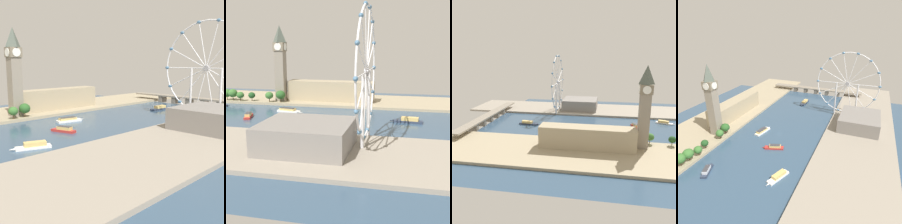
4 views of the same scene
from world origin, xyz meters
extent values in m
plane|color=#334C66|center=(0.00, 0.00, 0.00)|extent=(377.19, 377.19, 0.00)
cube|color=tan|center=(-103.60, 0.00, 1.50)|extent=(90.00, 520.00, 3.00)
cube|color=gray|center=(103.60, 0.00, 1.50)|extent=(90.00, 520.00, 3.00)
cube|color=gray|center=(-77.09, -34.70, 34.47)|extent=(11.75, 11.75, 62.94)
cube|color=#776B57|center=(-77.09, -34.70, 71.20)|extent=(13.63, 13.63, 10.51)
pyramid|color=#4C564C|center=(-77.09, -34.70, 86.78)|extent=(12.34, 12.34, 20.66)
cylinder|color=white|center=(-77.09, -27.65, 71.20)|extent=(8.93, 0.50, 8.93)
cylinder|color=white|center=(-77.09, -41.75, 71.20)|extent=(8.93, 0.50, 8.93)
cylinder|color=white|center=(-70.04, -34.70, 71.20)|extent=(0.50, 8.93, 8.93)
cylinder|color=white|center=(-84.15, -34.70, 71.20)|extent=(0.50, 8.93, 8.93)
cube|color=tan|center=(-89.88, 27.81, 15.62)|extent=(22.00, 109.02, 25.25)
cylinder|color=#513823|center=(-63.21, -45.32, 5.24)|extent=(0.80, 0.80, 4.48)
ellipsoid|color=#386B2D|center=(-63.21, -45.32, 11.44)|extent=(9.90, 9.90, 8.91)
cylinder|color=#513823|center=(-65.50, -31.18, 5.31)|extent=(0.80, 0.80, 4.62)
ellipsoid|color=#285623|center=(-65.50, -31.18, 12.39)|extent=(11.92, 11.92, 10.72)
torus|color=silver|center=(74.60, 95.29, 54.97)|extent=(95.80, 1.51, 95.80)
cylinder|color=#99999E|center=(74.60, 95.29, 54.97)|extent=(5.66, 3.00, 5.66)
cylinder|color=silver|center=(89.30, 95.29, 73.40)|extent=(30.10, 0.91, 37.42)
cylinder|color=silver|center=(79.85, 95.29, 77.95)|extent=(11.38, 0.91, 46.16)
cylinder|color=silver|center=(69.36, 95.29, 77.95)|extent=(11.38, 0.91, 46.16)
cylinder|color=silver|center=(59.90, 95.29, 73.40)|extent=(30.10, 0.91, 37.42)
cylinder|color=silver|center=(53.36, 95.29, 65.20)|extent=(42.87, 0.91, 21.27)
cylinder|color=silver|center=(51.03, 95.29, 54.97)|extent=(47.14, 0.91, 0.91)
cylinder|color=silver|center=(53.36, 95.29, 44.74)|extent=(42.87, 0.91, 21.27)
cylinder|color=silver|center=(59.90, 95.29, 36.54)|extent=(30.10, 0.91, 37.42)
cylinder|color=silver|center=(69.36, 95.29, 31.99)|extent=(11.38, 0.91, 46.16)
cylinder|color=silver|center=(79.85, 95.29, 31.99)|extent=(11.38, 0.91, 46.16)
cylinder|color=silver|center=(89.30, 95.29, 36.54)|extent=(30.10, 0.91, 37.42)
ellipsoid|color=teal|center=(85.09, 95.29, 100.93)|extent=(4.80, 3.20, 3.20)
ellipsoid|color=teal|center=(64.11, 95.29, 100.93)|extent=(4.80, 3.20, 3.20)
ellipsoid|color=teal|center=(45.21, 95.29, 91.83)|extent=(4.80, 3.20, 3.20)
ellipsoid|color=teal|center=(32.13, 95.29, 75.42)|extent=(4.80, 3.20, 3.20)
ellipsoid|color=teal|center=(27.46, 95.29, 54.97)|extent=(4.80, 3.20, 3.20)
ellipsoid|color=teal|center=(32.13, 95.29, 34.52)|extent=(4.80, 3.20, 3.20)
ellipsoid|color=teal|center=(45.21, 95.29, 18.11)|extent=(4.80, 3.20, 3.20)
ellipsoid|color=teal|center=(64.11, 95.29, 9.01)|extent=(4.80, 3.20, 3.20)
ellipsoid|color=teal|center=(85.09, 95.29, 9.01)|extent=(4.80, 3.20, 3.20)
cylinder|color=silver|center=(91.10, 95.29, 28.98)|extent=(2.40, 2.40, 51.97)
cylinder|color=silver|center=(58.10, 95.29, 28.98)|extent=(2.40, 2.40, 51.97)
cube|color=gray|center=(101.02, 57.74, 12.45)|extent=(54.16, 62.05, 18.90)
cube|color=gray|center=(0.00, 193.93, 10.37)|extent=(189.19, 15.44, 2.00)
cube|color=#70685B|center=(-46.88, 193.93, 4.69)|extent=(6.00, 13.89, 9.37)
cube|color=#70685B|center=(-23.44, 193.93, 4.69)|extent=(6.00, 13.89, 9.37)
cube|color=#70685B|center=(0.00, 193.93, 4.69)|extent=(6.00, 13.89, 9.37)
cube|color=#70685B|center=(23.44, 193.93, 4.69)|extent=(6.00, 13.89, 9.37)
cube|color=#70685B|center=(46.88, 193.93, 4.69)|extent=(6.00, 13.89, 9.37)
cube|color=white|center=(-23.79, -4.44, 1.10)|extent=(12.26, 27.09, 2.20)
cone|color=white|center=(-21.00, 10.49, 1.10)|extent=(3.03, 5.03, 2.20)
cube|color=#DBB766|center=(-24.03, -5.73, 3.38)|extent=(9.62, 19.15, 2.35)
cube|color=#38383D|center=(-24.03, -5.73, 4.79)|extent=(8.99, 17.30, 0.47)
cube|color=#2D384C|center=(-3.98, 126.13, 1.08)|extent=(9.59, 27.99, 2.16)
cone|color=#2D384C|center=(-5.21, 110.20, 1.08)|extent=(2.53, 5.10, 2.16)
cube|color=#DBB766|center=(-3.88, 127.50, 3.83)|extent=(7.53, 16.69, 3.34)
cube|color=#B22D28|center=(9.57, -35.66, 1.08)|extent=(23.64, 12.88, 2.17)
cone|color=#B22D28|center=(-3.07, -39.81, 1.08)|extent=(4.59, 3.35, 2.17)
cube|color=#DBB766|center=(10.66, -35.30, 3.55)|extent=(14.74, 9.13, 2.76)
cube|color=#38383D|center=(10.66, -35.30, 5.09)|extent=(13.35, 8.47, 0.34)
cube|color=white|center=(36.27, -81.46, 0.93)|extent=(15.53, 26.02, 1.86)
cone|color=white|center=(31.08, -95.12, 0.93)|extent=(3.34, 4.89, 1.86)
cube|color=#DBB766|center=(36.72, -80.28, 3.40)|extent=(11.09, 16.71, 3.08)
camera|label=1|loc=(220.70, -187.55, 60.87)|focal=47.73mm
camera|label=2|loc=(306.28, 126.62, 75.09)|focal=51.70mm
camera|label=3|loc=(-362.25, 5.33, 115.01)|focal=40.54mm
camera|label=4|loc=(107.84, -228.33, 142.35)|focal=33.17mm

